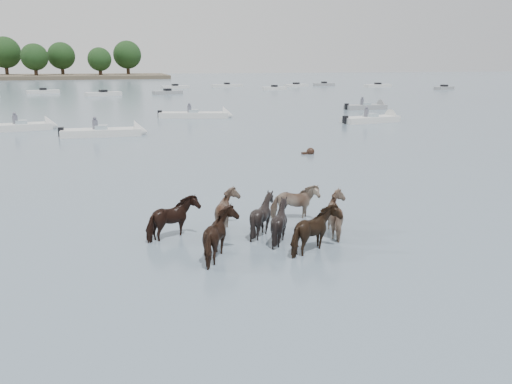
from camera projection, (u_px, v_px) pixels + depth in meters
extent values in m
plane|color=slate|center=(322.00, 237.00, 14.59)|extent=(400.00, 400.00, 0.00)
imported|color=black|center=(173.00, 220.00, 14.38)|extent=(1.73, 1.44, 1.34)
imported|color=tan|center=(230.00, 213.00, 15.05)|extent=(1.31, 1.47, 1.34)
imported|color=black|center=(262.00, 217.00, 14.68)|extent=(1.39, 1.28, 1.34)
imported|color=#866E5B|center=(295.00, 204.00, 16.15)|extent=(1.59, 0.86, 1.29)
imported|color=black|center=(223.00, 238.00, 12.89)|extent=(1.22, 1.41, 1.40)
imported|color=black|center=(280.00, 224.00, 14.15)|extent=(1.46, 1.38, 1.30)
imported|color=black|center=(315.00, 233.00, 13.32)|extent=(1.75, 1.51, 1.36)
imported|color=#796752|center=(341.00, 216.00, 14.76)|extent=(1.41, 1.56, 1.36)
sphere|color=black|center=(310.00, 152.00, 27.64)|extent=(0.44, 0.44, 0.44)
cube|color=black|center=(306.00, 154.00, 27.60)|extent=(0.50, 0.22, 0.18)
cube|color=silver|center=(22.00, 127.00, 37.17)|extent=(4.37, 2.30, 0.55)
cone|color=silver|center=(52.00, 126.00, 38.03)|extent=(1.17, 1.73, 1.60)
cube|color=#99ADB7|center=(21.00, 123.00, 37.08)|extent=(0.98, 1.24, 0.35)
cylinder|color=#595966|center=(15.00, 120.00, 36.93)|extent=(0.36, 0.36, 0.70)
sphere|color=#595966|center=(14.00, 114.00, 36.82)|extent=(0.24, 0.24, 0.24)
cube|color=silver|center=(102.00, 133.00, 34.28)|extent=(5.27, 1.84, 0.55)
cone|color=silver|center=(141.00, 132.00, 34.83)|extent=(0.97, 1.64, 1.60)
cube|color=#99ADB7|center=(102.00, 128.00, 34.19)|extent=(0.85, 1.16, 0.35)
cube|color=black|center=(61.00, 132.00, 33.69)|extent=(0.37, 0.37, 0.60)
cylinder|color=#595966|center=(95.00, 125.00, 34.04)|extent=(0.36, 0.36, 0.70)
sphere|color=#595966|center=(95.00, 118.00, 33.92)|extent=(0.24, 0.24, 0.24)
cube|color=silver|center=(194.00, 115.00, 45.34)|extent=(6.31, 3.11, 0.55)
cone|color=silver|center=(228.00, 115.00, 45.37)|extent=(1.28, 1.78, 1.60)
cube|color=#99ADB7|center=(194.00, 111.00, 45.26)|extent=(1.06, 1.29, 0.35)
cube|color=black|center=(160.00, 114.00, 45.29)|extent=(0.43, 0.43, 0.60)
cylinder|color=#595966|center=(189.00, 109.00, 45.10)|extent=(0.36, 0.36, 0.70)
sphere|color=#595966|center=(189.00, 104.00, 44.99)|extent=(0.24, 0.24, 0.24)
cube|color=silver|center=(370.00, 120.00, 41.89)|extent=(5.22, 2.47, 0.55)
cone|color=silver|center=(394.00, 118.00, 42.94)|extent=(1.17, 1.74, 1.60)
cube|color=#99ADB7|center=(371.00, 116.00, 41.80)|extent=(0.99, 1.25, 0.35)
cube|color=black|center=(345.00, 120.00, 40.80)|extent=(0.41, 0.41, 0.60)
cylinder|color=#595966|center=(366.00, 113.00, 41.65)|extent=(0.36, 0.36, 0.70)
sphere|color=#595966|center=(367.00, 108.00, 41.54)|extent=(0.24, 0.24, 0.24)
cube|color=gray|center=(365.00, 107.00, 53.27)|extent=(4.31, 1.62, 0.55)
cone|color=gray|center=(384.00, 107.00, 53.81)|extent=(0.91, 1.60, 1.60)
cube|color=#99ADB7|center=(366.00, 104.00, 53.18)|extent=(0.80, 1.12, 0.35)
cube|color=black|center=(347.00, 106.00, 52.69)|extent=(0.35, 0.35, 0.60)
cylinder|color=#595966|center=(362.00, 102.00, 53.03)|extent=(0.36, 0.36, 0.70)
sphere|color=#595966|center=(362.00, 98.00, 52.91)|extent=(0.24, 0.24, 0.24)
cube|color=silver|center=(43.00, 92.00, 79.46)|extent=(5.00, 2.60, 0.60)
cube|color=black|center=(43.00, 89.00, 79.37)|extent=(1.21, 1.21, 0.50)
cube|color=silver|center=(103.00, 94.00, 74.18)|extent=(5.36, 3.36, 0.60)
cube|color=black|center=(103.00, 91.00, 74.08)|extent=(1.31, 1.31, 0.50)
cube|color=gray|center=(168.00, 93.00, 77.58)|extent=(4.67, 2.52, 0.60)
cube|color=black|center=(167.00, 90.00, 77.48)|extent=(1.21, 1.21, 0.50)
cube|color=silver|center=(175.00, 87.00, 93.10)|extent=(5.23, 2.59, 0.60)
cube|color=black|center=(175.00, 85.00, 93.01)|extent=(1.20, 1.20, 0.50)
cube|color=silver|center=(227.00, 86.00, 98.90)|extent=(5.94, 1.85, 0.60)
cube|color=black|center=(227.00, 84.00, 98.81)|extent=(1.06, 1.06, 0.50)
cube|color=silver|center=(274.00, 89.00, 89.09)|extent=(4.27, 1.79, 0.60)
cube|color=black|center=(274.00, 86.00, 89.00)|extent=(1.07, 1.07, 0.50)
cube|color=silver|center=(296.00, 86.00, 99.55)|extent=(5.37, 3.38, 0.60)
cube|color=black|center=(296.00, 84.00, 99.46)|extent=(1.31, 1.31, 0.50)
cube|color=gray|center=(324.00, 85.00, 104.04)|extent=(4.37, 1.94, 0.60)
cube|color=black|center=(324.00, 83.00, 103.95)|extent=(1.10, 1.10, 0.50)
cube|color=silver|center=(378.00, 86.00, 98.96)|extent=(6.10, 2.80, 0.60)
cube|color=black|center=(378.00, 84.00, 98.87)|extent=(1.20, 1.20, 0.50)
cube|color=gray|center=(444.00, 88.00, 90.34)|extent=(4.49, 3.04, 0.60)
cube|color=black|center=(444.00, 86.00, 90.25)|extent=(1.31, 1.31, 0.50)
cylinder|color=#382619|center=(7.00, 71.00, 150.74)|extent=(1.00, 1.00, 4.10)
sphere|color=black|center=(5.00, 52.00, 149.39)|extent=(9.12, 9.12, 9.12)
cylinder|color=#382619|center=(36.00, 73.00, 143.18)|extent=(1.00, 1.00, 3.34)
sphere|color=black|center=(34.00, 57.00, 142.09)|extent=(7.43, 7.43, 7.43)
cylinder|color=#382619|center=(63.00, 72.00, 153.52)|extent=(1.00, 1.00, 3.59)
sphere|color=black|center=(61.00, 56.00, 152.34)|extent=(7.97, 7.97, 7.97)
cylinder|color=#382619|center=(101.00, 73.00, 147.00)|extent=(1.00, 1.00, 3.01)
sphere|color=black|center=(99.00, 59.00, 146.01)|extent=(6.68, 6.68, 6.68)
cylinder|color=#382619|center=(128.00, 71.00, 155.76)|extent=(1.00, 1.00, 3.76)
sphere|color=black|center=(127.00, 55.00, 154.53)|extent=(8.37, 8.37, 8.37)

